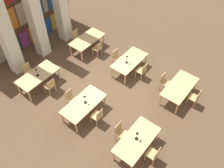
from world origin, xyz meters
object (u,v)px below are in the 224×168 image
(desk_lamp_0, at_px, (137,135))
(reading_table_4, at_px, (38,76))
(chair_9, at_px, (29,71))
(reading_table_5, at_px, (87,40))
(chair_2, at_px, (195,98))
(reading_table_2, at_px, (83,104))
(desk_lamp_2, at_px, (127,58))
(chair_1, at_px, (120,132))
(chair_4, at_px, (98,116))
(chair_11, at_px, (77,37))
(chair_8, at_px, (50,86))
(reading_table_1, at_px, (180,87))
(chair_3, at_px, (164,82))
(chair_7, at_px, (117,57))
(pillar_left, at_px, (0,19))
(pillar_center, at_px, (31,3))
(chair_5, at_px, (71,98))
(reading_table_0, at_px, (137,140))
(chair_10, at_px, (98,48))
(desk_lamp_1, at_px, (85,98))
(desk_lamp_3, at_px, (36,71))
(chair_0, at_px, (154,154))
(reading_table_3, at_px, (129,61))
(chair_6, at_px, (142,71))

(desk_lamp_0, xyz_separation_m, reading_table_4, (-0.09, 5.51, -0.38))
(desk_lamp_0, distance_m, chair_9, 6.31)
(desk_lamp_0, height_order, reading_table_5, desk_lamp_0)
(chair_2, relative_size, reading_table_2, 0.45)
(desk_lamp_2, bearing_deg, reading_table_4, 139.56)
(chair_1, height_order, chair_4, same)
(chair_2, distance_m, chair_11, 7.09)
(chair_1, distance_m, chair_8, 4.00)
(reading_table_1, relative_size, reading_table_5, 1.00)
(chair_3, height_order, chair_7, same)
(pillar_left, relative_size, reading_table_1, 3.05)
(pillar_center, distance_m, desk_lamp_2, 5.14)
(chair_5, height_order, chair_11, same)
(reading_table_0, xyz_separation_m, desk_lamp_0, (0.01, 0.03, 0.38))
(desk_lamp_2, height_order, chair_10, desk_lamp_2)
(chair_1, height_order, reading_table_1, chair_1)
(reading_table_2, distance_m, desk_lamp_1, 0.40)
(desk_lamp_0, bearing_deg, chair_7, 46.16)
(desk_lamp_3, relative_size, chair_10, 0.51)
(chair_0, bearing_deg, desk_lamp_0, 89.50)
(reading_table_0, bearing_deg, chair_11, 62.12)
(pillar_center, bearing_deg, chair_2, -77.71)
(chair_1, height_order, chair_8, same)
(chair_2, xyz_separation_m, desk_lamp_3, (-3.52, 6.26, 0.55))
(chair_7, bearing_deg, reading_table_4, -29.86)
(chair_4, distance_m, chair_8, 2.81)
(chair_4, height_order, chair_8, same)
(reading_table_1, bearing_deg, reading_table_3, 89.65)
(chair_2, bearing_deg, reading_table_5, 90.53)
(chair_1, distance_m, chair_7, 4.38)
(chair_11, bearing_deg, reading_table_1, 90.40)
(chair_3, xyz_separation_m, chair_9, (-3.47, 5.53, 0.00))
(chair_5, distance_m, desk_lamp_1, 0.99)
(chair_0, xyz_separation_m, reading_table_5, (3.36, 6.33, 0.17))
(desk_lamp_1, height_order, desk_lamp_3, desk_lamp_1)
(chair_1, height_order, desk_lamp_3, desk_lamp_3)
(desk_lamp_1, height_order, chair_11, desk_lamp_1)
(reading_table_3, relative_size, chair_8, 2.22)
(chair_0, xyz_separation_m, desk_lamp_0, (0.01, 0.80, 0.54))
(chair_0, relative_size, reading_table_4, 0.45)
(chair_6, bearing_deg, chair_4, -179.22)
(reading_table_0, relative_size, chair_11, 2.22)
(chair_6, bearing_deg, pillar_left, 122.88)
(pillar_left, distance_m, chair_11, 4.31)
(reading_table_2, relative_size, chair_10, 2.22)
(chair_0, distance_m, reading_table_1, 3.48)
(pillar_center, height_order, desk_lamp_0, pillar_center)
(chair_6, relative_size, chair_7, 1.00)
(reading_table_5, xyz_separation_m, chair_10, (-0.02, -0.77, -0.17))
(reading_table_0, height_order, chair_11, chair_11)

